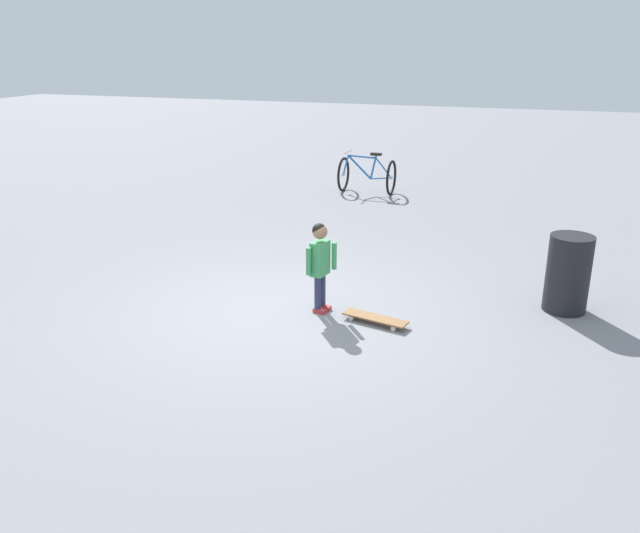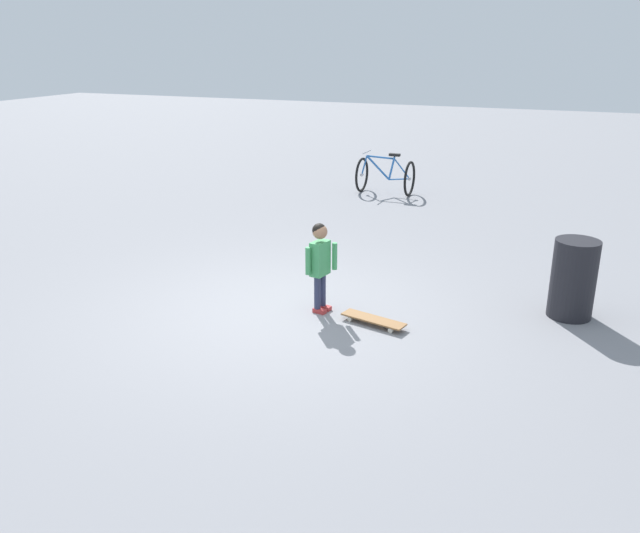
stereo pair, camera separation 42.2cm
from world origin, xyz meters
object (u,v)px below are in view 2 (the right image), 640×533
skateboard (373,320)px  bicycle_near (385,176)px  trash_bin (573,279)px  child_person (320,258)px

skateboard → bicycle_near: (-1.73, 6.26, 0.32)m
skateboard → bicycle_near: size_ratio=0.71×
bicycle_near → trash_bin: (3.75, -5.18, 0.07)m
skateboard → bicycle_near: bearing=105.5°
child_person → bicycle_near: size_ratio=0.97×
child_person → bicycle_near: 6.21m
bicycle_near → trash_bin: size_ratio=1.20×
child_person → trash_bin: size_ratio=1.17×
skateboard → trash_bin: (2.01, 1.07, 0.39)m
skateboard → trash_bin: bearing=28.1°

